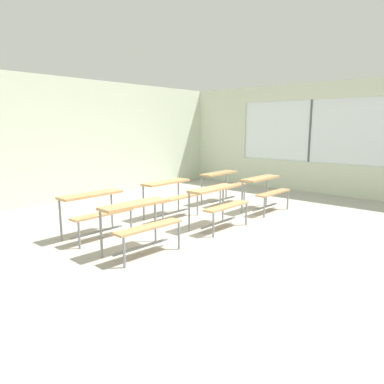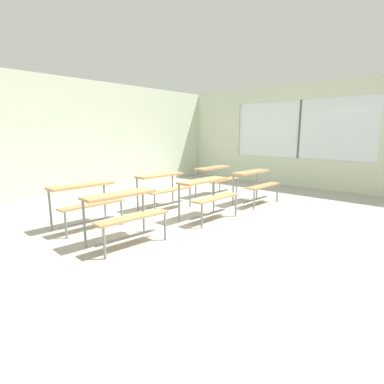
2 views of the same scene
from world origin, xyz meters
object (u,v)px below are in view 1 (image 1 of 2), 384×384
Objects in this scene: desk_bench_r0c1 at (218,198)px; desk_bench_r1c1 at (170,190)px; desk_bench_r0c0 at (140,216)px; desk_bench_r1c2 at (223,180)px; desk_bench_r1c0 at (95,205)px; desk_bench_r0c2 at (265,186)px.

desk_bench_r0c1 and desk_bench_r1c1 have the same top height.
desk_bench_r0c0 and desk_bench_r1c2 have the same top height.
desk_bench_r1c1 is (1.75, -0.01, 0.00)m from desk_bench_r1c0.
desk_bench_r0c0 is at bearing -179.69° from desk_bench_r0c2.
desk_bench_r1c2 is (1.77, 1.19, 0.00)m from desk_bench_r0c1.
desk_bench_r1c1 is 1.81m from desk_bench_r1c2.
desk_bench_r1c0 is at bearing 162.53° from desk_bench_r0c2.
desk_bench_r0c2 is at bearing 0.69° from desk_bench_r0c1.
desk_bench_r0c2 is 1.01× the size of desk_bench_r1c1.
desk_bench_r1c1 is at bearing 35.31° from desk_bench_r0c0.
desk_bench_r1c1 is (-0.05, 1.17, 0.00)m from desk_bench_r0c1.
desk_bench_r1c0 is (-1.80, 1.19, 0.00)m from desk_bench_r0c1.
desk_bench_r0c2 is 2.11m from desk_bench_r1c1.
desk_bench_r0c1 is 1.17m from desk_bench_r1c1.
desk_bench_r0c0 is at bearing -89.46° from desk_bench_r1c0.
desk_bench_r0c2 is at bearing -33.27° from desk_bench_r1c1.
desk_bench_r0c2 and desk_bench_r1c2 have the same top height.
desk_bench_r1c2 is (1.81, 0.02, 0.00)m from desk_bench_r1c1.
desk_bench_r0c0 and desk_bench_r0c1 have the same top height.
desk_bench_r1c0 is 3.57m from desk_bench_r1c2.
desk_bench_r0c0 is 1.80m from desk_bench_r0c1.
desk_bench_r1c2 is at bearing 88.35° from desk_bench_r0c2.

